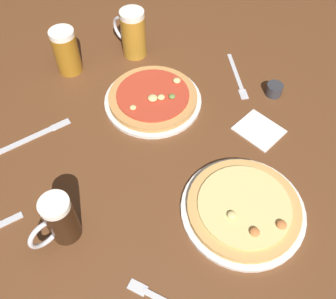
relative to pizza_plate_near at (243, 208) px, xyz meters
name	(u,v)px	position (x,y,z in m)	size (l,w,h in m)	color
ground_plane	(168,157)	(-0.26, 0.08, -0.03)	(2.40, 2.40, 0.03)	brown
pizza_plate_near	(243,208)	(0.00, 0.00, 0.00)	(0.32, 0.32, 0.05)	silver
pizza_plate_far	(153,98)	(-0.39, 0.24, 0.00)	(0.31, 0.31, 0.05)	silver
beer_mug_dark	(66,51)	(-0.73, 0.25, 0.06)	(0.13, 0.09, 0.16)	#9E6619
beer_mug_amber	(59,220)	(-0.37, -0.26, 0.06)	(0.07, 0.13, 0.15)	black
beer_mug_pale	(133,33)	(-0.57, 0.43, 0.07)	(0.14, 0.08, 0.17)	#B27A23
ramekin_sauce	(274,89)	(-0.06, 0.45, 0.00)	(0.05, 0.05, 0.04)	#333338
napkin_folded	(259,130)	(-0.05, 0.28, -0.01)	(0.13, 0.11, 0.01)	white
knife_right	(34,136)	(-0.65, -0.05, -0.01)	(0.13, 0.22, 0.01)	silver
fork_spare	(237,76)	(-0.19, 0.48, -0.01)	(0.15, 0.20, 0.01)	silver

